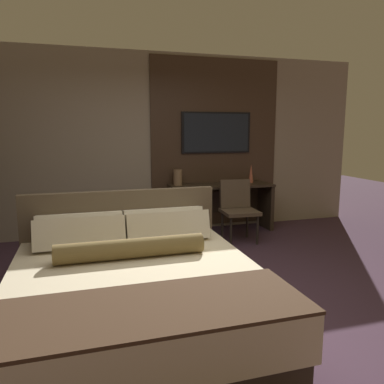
# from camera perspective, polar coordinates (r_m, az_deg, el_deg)

# --- Properties ---
(ground_plane) EXTENTS (16.00, 16.00, 0.00)m
(ground_plane) POSITION_cam_1_polar(r_m,az_deg,el_deg) (3.77, 0.76, -16.02)
(ground_plane) COLOR #3D2838
(wall_back_tv_panel) EXTENTS (7.20, 0.09, 2.80)m
(wall_back_tv_panel) POSITION_cam_1_polar(r_m,az_deg,el_deg) (5.96, -5.38, 7.29)
(wall_back_tv_panel) COLOR gray
(wall_back_tv_panel) RESTS_ON ground_plane
(bed) EXTENTS (1.97, 2.13, 1.01)m
(bed) POSITION_cam_1_polar(r_m,az_deg,el_deg) (3.20, -8.68, -14.63)
(bed) COLOR #33281E
(bed) RESTS_ON ground_plane
(desk) EXTENTS (1.64, 0.54, 0.76)m
(desk) POSITION_cam_1_polar(r_m,az_deg,el_deg) (6.05, 4.35, -1.15)
(desk) COLOR #2D2319
(desk) RESTS_ON ground_plane
(tv) EXTENTS (1.17, 0.04, 0.66)m
(tv) POSITION_cam_1_polar(r_m,az_deg,el_deg) (6.15, 3.74, 9.02)
(tv) COLOR black
(desk_chair) EXTENTS (0.52, 0.52, 0.90)m
(desk_chair) POSITION_cam_1_polar(r_m,az_deg,el_deg) (5.53, 6.95, -1.95)
(desk_chair) COLOR #4C3D2D
(desk_chair) RESTS_ON ground_plane
(vase_tall) EXTENTS (0.08, 0.08, 0.30)m
(vase_tall) POSITION_cam_1_polar(r_m,az_deg,el_deg) (6.23, 8.98, 2.83)
(vase_tall) COLOR #B2563D
(vase_tall) RESTS_ON desk
(vase_short) EXTENTS (0.14, 0.14, 0.24)m
(vase_short) POSITION_cam_1_polar(r_m,az_deg,el_deg) (5.86, -2.18, 2.23)
(vase_short) COLOR #846647
(vase_short) RESTS_ON desk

